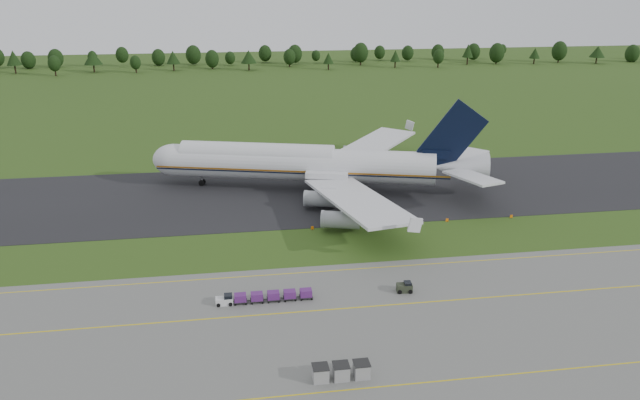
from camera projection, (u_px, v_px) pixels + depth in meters
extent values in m
plane|color=#2B4815|center=(314.00, 246.00, 107.37)|extent=(600.00, 600.00, 0.00)
cube|color=#61625D|center=(354.00, 358.00, 75.72)|extent=(300.00, 52.00, 0.06)
cube|color=black|center=(296.00, 193.00, 133.42)|extent=(300.00, 40.00, 0.08)
cube|color=#DAC10C|center=(337.00, 309.00, 86.88)|extent=(300.00, 0.25, 0.01)
cube|color=#DAC10C|center=(365.00, 388.00, 70.13)|extent=(300.00, 0.20, 0.01)
cube|color=#DAC10C|center=(323.00, 271.00, 98.04)|extent=(120.00, 0.20, 0.01)
cylinder|color=black|center=(15.00, 69.00, 298.95)|extent=(0.70, 0.70, 3.94)
cone|color=#1D3713|center=(13.00, 58.00, 297.10)|extent=(6.87, 6.87, 7.01)
cylinder|color=black|center=(55.00, 72.00, 291.42)|extent=(0.70, 0.70, 3.80)
sphere|color=#1D3713|center=(54.00, 63.00, 290.11)|extent=(5.69, 5.69, 5.69)
cylinder|color=black|center=(94.00, 68.00, 302.93)|extent=(0.70, 0.70, 3.75)
cone|color=#1D3713|center=(93.00, 57.00, 301.17)|extent=(8.74, 8.74, 6.67)
cylinder|color=black|center=(136.00, 69.00, 301.39)|extent=(0.70, 0.70, 3.21)
sphere|color=#1D3713|center=(135.00, 62.00, 300.28)|extent=(5.16, 5.16, 5.16)
cylinder|color=black|center=(174.00, 67.00, 307.73)|extent=(0.70, 0.70, 3.49)
cone|color=#1D3713|center=(173.00, 57.00, 306.09)|extent=(6.75, 6.75, 6.21)
cylinder|color=black|center=(212.00, 66.00, 313.56)|extent=(0.70, 0.70, 3.32)
sphere|color=#1D3713|center=(212.00, 59.00, 312.41)|extent=(6.78, 6.78, 6.78)
cylinder|color=black|center=(249.00, 67.00, 309.32)|extent=(0.70, 0.70, 3.52)
cone|color=#1D3713|center=(249.00, 57.00, 307.67)|extent=(7.80, 7.80, 6.27)
cylinder|color=black|center=(290.00, 64.00, 321.13)|extent=(0.70, 0.70, 3.33)
sphere|color=#1D3713|center=(289.00, 57.00, 319.97)|extent=(6.20, 6.20, 6.20)
cylinder|color=black|center=(328.00, 67.00, 311.28)|extent=(0.70, 0.70, 3.01)
cone|color=#1D3713|center=(328.00, 58.00, 309.86)|extent=(5.25, 5.25, 5.36)
cylinder|color=black|center=(361.00, 61.00, 326.96)|extent=(0.70, 0.70, 4.27)
sphere|color=#1D3713|center=(361.00, 53.00, 325.48)|extent=(7.87, 7.87, 7.87)
cylinder|color=black|center=(395.00, 65.00, 318.19)|extent=(0.70, 0.70, 3.17)
cone|color=#1D3713|center=(395.00, 56.00, 316.70)|extent=(5.18, 5.18, 5.64)
cylinder|color=black|center=(438.00, 64.00, 318.17)|extent=(0.70, 0.70, 3.67)
sphere|color=#1D3713|center=(439.00, 57.00, 316.90)|extent=(5.61, 5.61, 5.61)
cylinder|color=black|center=(467.00, 61.00, 329.01)|extent=(0.70, 0.70, 3.88)
cone|color=#1D3713|center=(468.00, 51.00, 327.19)|extent=(5.60, 5.60, 6.89)
cylinder|color=black|center=(496.00, 60.00, 331.53)|extent=(0.70, 0.70, 3.83)
sphere|color=#1D3713|center=(497.00, 53.00, 330.21)|extent=(7.94, 7.94, 7.94)
cylinder|color=black|center=(534.00, 61.00, 331.54)|extent=(0.70, 0.70, 3.03)
cone|color=#1D3713|center=(535.00, 53.00, 330.12)|extent=(5.60, 5.60, 5.39)
cylinder|color=black|center=(558.00, 59.00, 337.19)|extent=(0.70, 0.70, 4.06)
sphere|color=#1D3713|center=(559.00, 51.00, 335.78)|extent=(7.97, 7.97, 7.97)
cylinder|color=black|center=(596.00, 60.00, 333.73)|extent=(0.70, 0.70, 3.31)
cone|color=#1D3713|center=(598.00, 52.00, 332.18)|extent=(7.95, 7.95, 5.88)
cylinder|color=black|center=(631.00, 59.00, 340.22)|extent=(0.70, 0.70, 2.88)
sphere|color=#1D3713|center=(632.00, 54.00, 339.22)|extent=(7.52, 7.52, 7.52)
cylinder|color=silver|center=(302.00, 164.00, 134.22)|extent=(56.55, 22.14, 7.05)
cylinder|color=silver|center=(257.00, 155.00, 134.79)|extent=(33.52, 14.29, 5.50)
sphere|color=silver|center=(175.00, 160.00, 137.49)|extent=(7.05, 7.05, 7.05)
cone|color=silver|center=(462.00, 168.00, 130.17)|extent=(12.17, 9.36, 6.69)
cube|color=#B76F1B|center=(299.00, 172.00, 131.11)|extent=(60.31, 17.00, 0.34)
cube|color=silver|center=(357.00, 200.00, 115.54)|extent=(15.58, 34.49, 0.54)
cube|color=silver|center=(367.00, 148.00, 150.47)|extent=(29.44, 31.35, 0.54)
cylinder|color=gray|center=(322.00, 199.00, 123.15)|extent=(7.44, 4.87, 3.13)
cylinder|color=gray|center=(341.00, 220.00, 112.55)|extent=(7.44, 4.87, 3.13)
cylinder|color=gray|center=(334.00, 164.00, 146.20)|extent=(7.44, 4.87, 3.13)
cylinder|color=gray|center=(358.00, 153.00, 155.71)|extent=(7.44, 4.87, 3.13)
cube|color=black|center=(452.00, 137.00, 128.23)|extent=(13.89, 4.38, 15.71)
cube|color=silver|center=(473.00, 177.00, 123.04)|extent=(8.74, 13.72, 0.44)
cube|color=silver|center=(465.00, 157.00, 136.76)|extent=(13.03, 12.54, 0.44)
cylinder|color=slate|center=(202.00, 181.00, 138.37)|extent=(0.35, 0.35, 2.15)
cylinder|color=black|center=(202.00, 183.00, 138.52)|extent=(1.46, 1.19, 1.27)
cylinder|color=slate|center=(327.00, 192.00, 130.98)|extent=(0.35, 0.35, 2.15)
cylinder|color=black|center=(327.00, 194.00, 131.13)|extent=(1.46, 1.19, 1.27)
cylinder|color=slate|center=(331.00, 179.00, 139.21)|extent=(0.35, 0.35, 2.15)
cylinder|color=black|center=(331.00, 181.00, 139.36)|extent=(1.46, 1.19, 1.27)
cube|color=silver|center=(224.00, 301.00, 87.96)|extent=(2.44, 1.31, 1.03)
cylinder|color=black|center=(218.00, 305.00, 87.31)|extent=(0.56, 0.21, 0.56)
cube|color=black|center=(240.00, 301.00, 88.35)|extent=(1.88, 1.41, 0.11)
cube|color=#4E1D60|center=(240.00, 298.00, 88.16)|extent=(1.69, 1.31, 1.03)
cylinder|color=black|center=(235.00, 305.00, 87.69)|extent=(0.32, 0.14, 0.32)
cube|color=black|center=(257.00, 300.00, 88.68)|extent=(1.88, 1.41, 0.11)
cube|color=#4E1D60|center=(257.00, 296.00, 88.49)|extent=(1.69, 1.31, 1.03)
cylinder|color=black|center=(252.00, 304.00, 88.02)|extent=(0.32, 0.14, 0.32)
cube|color=black|center=(273.00, 299.00, 89.01)|extent=(1.88, 1.41, 0.11)
cube|color=#4E1D60|center=(273.00, 295.00, 88.82)|extent=(1.69, 1.31, 1.03)
cylinder|color=black|center=(269.00, 302.00, 88.35)|extent=(0.32, 0.14, 0.32)
cube|color=black|center=(290.00, 297.00, 89.34)|extent=(1.88, 1.41, 0.11)
cube|color=#4E1D60|center=(290.00, 294.00, 89.16)|extent=(1.69, 1.31, 1.03)
cylinder|color=black|center=(285.00, 301.00, 88.68)|extent=(0.32, 0.14, 0.32)
cube|color=black|center=(306.00, 296.00, 89.68)|extent=(1.88, 1.41, 0.11)
cube|color=#4E1D60|center=(306.00, 293.00, 89.49)|extent=(1.69, 1.31, 1.03)
cylinder|color=black|center=(301.00, 300.00, 89.02)|extent=(0.32, 0.14, 0.32)
cylinder|color=black|center=(224.00, 303.00, 88.04)|extent=(0.56, 0.21, 0.56)
cube|color=#2A3122|center=(404.00, 288.00, 91.49)|extent=(2.36, 1.55, 1.23)
cylinder|color=black|center=(400.00, 292.00, 90.85)|extent=(0.63, 0.22, 0.63)
cylinder|color=black|center=(408.00, 287.00, 92.33)|extent=(0.63, 0.22, 0.63)
cube|color=gray|center=(320.00, 374.00, 71.25)|extent=(1.77, 1.77, 1.77)
cube|color=black|center=(320.00, 367.00, 70.94)|extent=(1.88, 1.88, 0.09)
cube|color=gray|center=(341.00, 372.00, 71.59)|extent=(1.77, 1.77, 1.77)
cube|color=black|center=(341.00, 365.00, 71.28)|extent=(1.88, 1.88, 0.09)
cube|color=gray|center=(361.00, 370.00, 71.93)|extent=(1.77, 1.77, 1.77)
cube|color=black|center=(362.00, 363.00, 71.62)|extent=(1.88, 1.88, 0.09)
cube|color=orange|center=(312.00, 228.00, 114.35)|extent=(0.50, 0.12, 0.60)
cube|color=black|center=(312.00, 229.00, 114.45)|extent=(0.30, 0.30, 0.04)
cube|color=orange|center=(381.00, 224.00, 116.18)|extent=(0.50, 0.12, 0.60)
cube|color=black|center=(381.00, 225.00, 116.28)|extent=(0.30, 0.30, 0.04)
cube|color=orange|center=(447.00, 220.00, 118.01)|extent=(0.50, 0.12, 0.60)
cube|color=black|center=(447.00, 221.00, 118.11)|extent=(0.30, 0.30, 0.04)
cube|color=orange|center=(511.00, 216.00, 119.84)|extent=(0.50, 0.12, 0.60)
cube|color=black|center=(511.00, 218.00, 119.94)|extent=(0.30, 0.30, 0.04)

